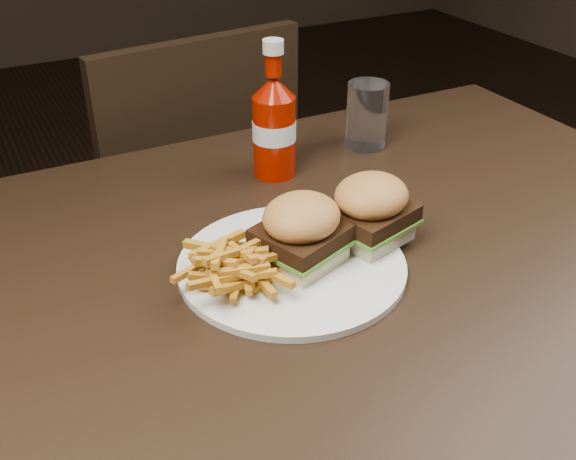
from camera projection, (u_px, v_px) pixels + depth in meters
name	position (u px, v px, depth m)	size (l,w,h in m)	color
dining_table	(318.00, 262.00, 0.87)	(1.20, 0.80, 0.04)	black
chair_far	(171.00, 220.00, 1.55)	(0.43, 0.43, 0.04)	black
plate	(292.00, 265.00, 0.82)	(0.28, 0.28, 0.01)	white
sandwich_half_a	(301.00, 253.00, 0.82)	(0.09, 0.08, 0.02)	beige
sandwich_half_b	(369.00, 231.00, 0.86)	(0.09, 0.08, 0.02)	beige
fries_pile	(240.00, 264.00, 0.78)	(0.11, 0.11, 0.05)	#B8780F
ketchup_bottle	(274.00, 138.00, 1.02)	(0.06, 0.06, 0.13)	#970F00
tumbler	(367.00, 115.00, 1.11)	(0.07, 0.07, 0.11)	white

